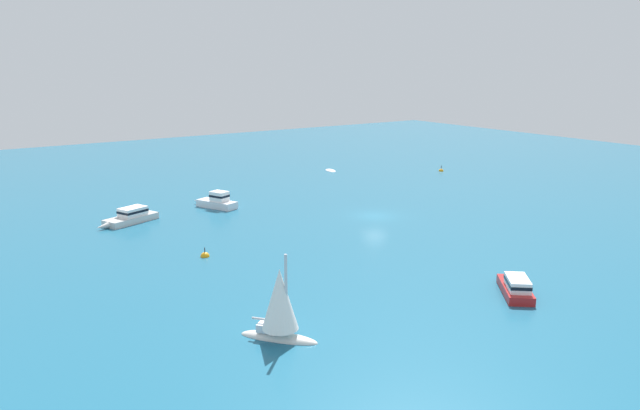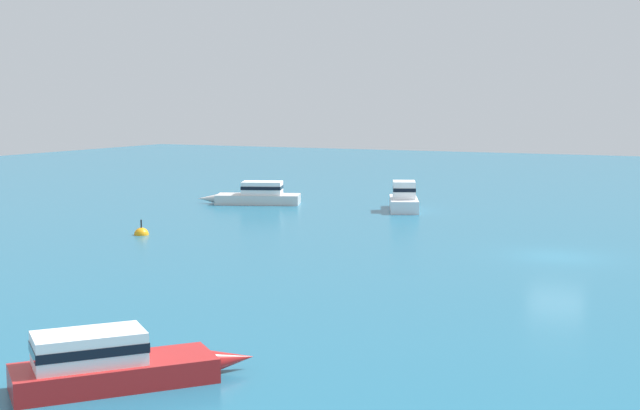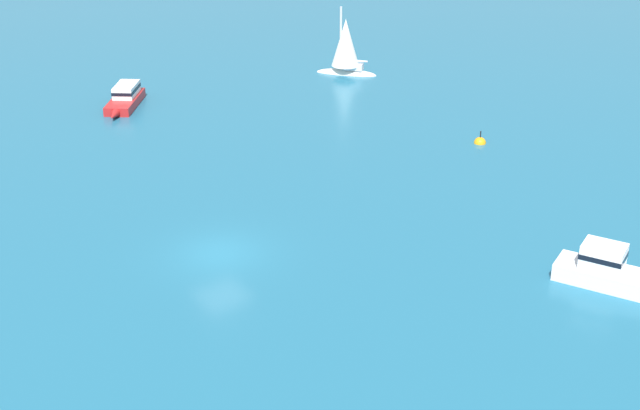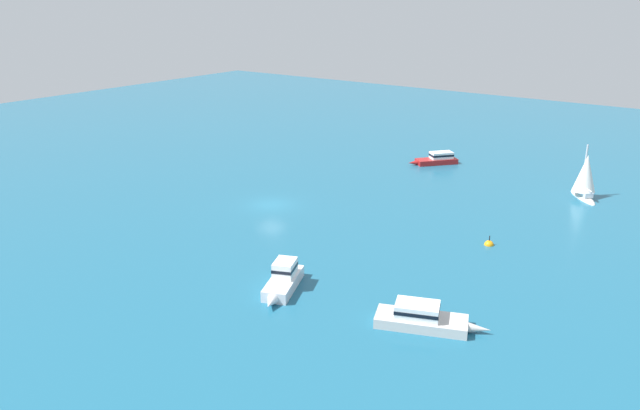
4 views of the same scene
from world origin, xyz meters
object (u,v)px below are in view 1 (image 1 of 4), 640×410
at_px(yacht, 279,308).
at_px(mooring_buoy, 205,257).
at_px(motor_cruiser, 216,201).
at_px(powerboat, 516,286).
at_px(motor_cruiser_1, 130,217).
at_px(tender, 331,171).
at_px(channel_buoy, 441,171).

bearing_deg(yacht, mooring_buoy, 131.96).
relative_size(motor_cruiser, powerboat, 1.09).
xyz_separation_m(yacht, motor_cruiser_1, (1.48, 32.96, -1.41)).
height_order(yacht, powerboat, yacht).
relative_size(tender, mooring_buoy, 2.47).
distance_m(motor_cruiser, channel_buoy, 38.92).
bearing_deg(mooring_buoy, powerboat, -54.61).
bearing_deg(motor_cruiser, mooring_buoy, 129.10).
relative_size(motor_cruiser_1, mooring_buoy, 5.87).
bearing_deg(yacht, motor_cruiser, 122.50).
xyz_separation_m(yacht, tender, (36.93, 46.61, -2.04)).
height_order(tender, powerboat, powerboat).
bearing_deg(motor_cruiser, motor_cruiser_1, 73.66).
xyz_separation_m(yacht, mooring_buoy, (3.04, 17.74, -2.04)).
bearing_deg(motor_cruiser, tender, -86.05).
distance_m(tender, motor_cruiser_1, 38.00).
height_order(yacht, motor_cruiser, yacht).
height_order(motor_cruiser, motor_cruiser_1, motor_cruiser).
bearing_deg(tender, powerboat, -6.01).
height_order(motor_cruiser, powerboat, motor_cruiser).
bearing_deg(motor_cruiser, yacht, 138.26).
height_order(motor_cruiser_1, mooring_buoy, motor_cruiser_1).
bearing_deg(powerboat, motor_cruiser, 49.56).
distance_m(powerboat, mooring_buoy, 25.81).
bearing_deg(powerboat, motor_cruiser_1, 64.73).
height_order(tender, channel_buoy, channel_buoy).
height_order(yacht, channel_buoy, yacht).
xyz_separation_m(motor_cruiser_1, mooring_buoy, (1.56, -15.22, -0.63)).
bearing_deg(tender, channel_buoy, 68.88).
bearing_deg(tender, yacht, -23.61).
distance_m(yacht, channel_buoy, 62.58).
xyz_separation_m(motor_cruiser, mooring_buoy, (-8.81, -16.35, -0.72)).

